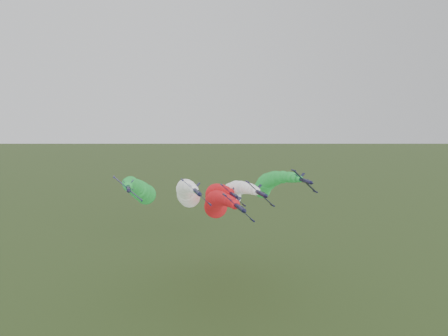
{
  "coord_description": "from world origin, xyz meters",
  "views": [
    {
      "loc": [
        -28.09,
        -91.17,
        58.63
      ],
      "look_at": [
        -3.13,
        9.73,
        46.67
      ],
      "focal_mm": 35.0,
      "sensor_mm": 36.0,
      "label": 1
    }
  ],
  "objects_px": {
    "jet_outer_left": "(139,190)",
    "jet_outer_right": "(267,184)",
    "jet_trail": "(215,195)",
    "jet_inner_right": "(233,194)",
    "jet_lead": "(216,203)",
    "jet_inner_left": "(187,193)"
  },
  "relations": [
    {
      "from": "jet_lead",
      "to": "jet_outer_right",
      "type": "xyz_separation_m",
      "value": [
        21.66,
        13.86,
        3.25
      ]
    },
    {
      "from": "jet_lead",
      "to": "jet_outer_left",
      "type": "bearing_deg",
      "value": 142.49
    },
    {
      "from": "jet_inner_left",
      "to": "jet_inner_right",
      "type": "bearing_deg",
      "value": 1.3
    },
    {
      "from": "jet_inner_left",
      "to": "jet_outer_right",
      "type": "xyz_separation_m",
      "value": [
        29.41,
        6.19,
        0.88
      ]
    },
    {
      "from": "jet_outer_left",
      "to": "jet_outer_right",
      "type": "distance_m",
      "value": 44.24
    },
    {
      "from": "jet_lead",
      "to": "jet_inner_left",
      "type": "relative_size",
      "value": 1.0
    },
    {
      "from": "jet_inner_left",
      "to": "jet_outer_right",
      "type": "distance_m",
      "value": 30.07
    },
    {
      "from": "jet_lead",
      "to": "jet_trail",
      "type": "relative_size",
      "value": 1.0
    },
    {
      "from": "jet_outer_right",
      "to": "jet_trail",
      "type": "height_order",
      "value": "jet_outer_right"
    },
    {
      "from": "jet_lead",
      "to": "jet_inner_right",
      "type": "height_order",
      "value": "jet_inner_right"
    },
    {
      "from": "jet_inner_right",
      "to": "jet_lead",
      "type": "bearing_deg",
      "value": -132.74
    },
    {
      "from": "jet_inner_right",
      "to": "jet_trail",
      "type": "distance_m",
      "value": 16.86
    },
    {
      "from": "jet_lead",
      "to": "jet_inner_right",
      "type": "distance_m",
      "value": 11.0
    },
    {
      "from": "jet_inner_right",
      "to": "jet_outer_right",
      "type": "xyz_separation_m",
      "value": [
        14.26,
        5.85,
        1.89
      ]
    },
    {
      "from": "jet_inner_left",
      "to": "jet_outer_right",
      "type": "relative_size",
      "value": 1.01
    },
    {
      "from": "jet_trail",
      "to": "jet_inner_left",
      "type": "bearing_deg",
      "value": -127.76
    },
    {
      "from": "jet_inner_right",
      "to": "jet_outer_left",
      "type": "height_order",
      "value": "jet_outer_left"
    },
    {
      "from": "jet_inner_left",
      "to": "jet_outer_right",
      "type": "bearing_deg",
      "value": 11.89
    },
    {
      "from": "jet_lead",
      "to": "jet_outer_left",
      "type": "height_order",
      "value": "jet_outer_left"
    },
    {
      "from": "jet_outer_left",
      "to": "jet_trail",
      "type": "height_order",
      "value": "jet_outer_left"
    },
    {
      "from": "jet_trail",
      "to": "jet_outer_left",
      "type": "bearing_deg",
      "value": -165.39
    },
    {
      "from": "jet_inner_left",
      "to": "jet_trail",
      "type": "distance_m",
      "value": 21.61
    }
  ]
}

